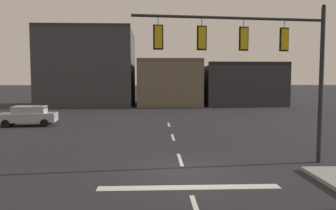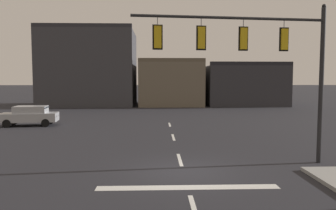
# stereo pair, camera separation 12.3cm
# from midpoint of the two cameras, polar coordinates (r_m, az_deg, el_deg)

# --- Properties ---
(ground_plane) EXTENTS (400.00, 400.00, 0.00)m
(ground_plane) POSITION_cam_midpoint_polar(r_m,az_deg,el_deg) (13.81, 2.90, -11.40)
(ground_plane) COLOR #232328
(stop_bar_paint) EXTENTS (6.40, 0.50, 0.01)m
(stop_bar_paint) POSITION_cam_midpoint_polar(r_m,az_deg,el_deg) (11.91, 3.75, -14.01)
(stop_bar_paint) COLOR silver
(stop_bar_paint) RESTS_ON ground
(lane_centreline) EXTENTS (0.16, 26.40, 0.01)m
(lane_centreline) POSITION_cam_midpoint_polar(r_m,az_deg,el_deg) (15.74, 2.27, -9.40)
(lane_centreline) COLOR silver
(lane_centreline) RESTS_ON ground
(signal_mast_near_side) EXTENTS (8.49, 1.02, 7.06)m
(signal_mast_near_side) POSITION_cam_midpoint_polar(r_m,az_deg,el_deg) (14.92, 15.68, 8.79)
(signal_mast_near_side) COLOR black
(signal_mast_near_side) RESTS_ON ground
(car_lot_nearside) EXTENTS (4.59, 2.28, 1.61)m
(car_lot_nearside) POSITION_cam_midpoint_polar(r_m,az_deg,el_deg) (28.97, -22.67, -1.65)
(car_lot_nearside) COLOR #9EA0A5
(car_lot_nearside) RESTS_ON ground
(building_row) EXTENTS (34.44, 11.05, 11.02)m
(building_row) POSITION_cam_midpoint_polar(r_m,az_deg,el_deg) (48.84, -3.16, 4.87)
(building_row) COLOR #38383D
(building_row) RESTS_ON ground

